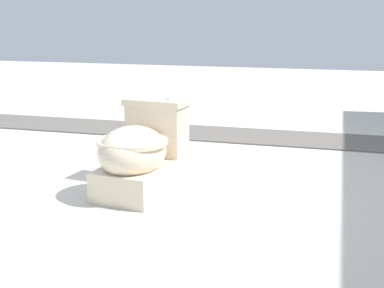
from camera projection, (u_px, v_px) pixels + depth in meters
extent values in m
plane|color=beige|center=(181.00, 185.00, 3.18)|extent=(14.00, 14.00, 0.00)
cube|color=#605B56|center=(289.00, 138.00, 4.34)|extent=(0.56, 8.00, 0.01)
cube|color=beige|center=(142.00, 177.00, 3.06)|extent=(0.64, 0.41, 0.17)
ellipsoid|color=beige|center=(132.00, 151.00, 2.93)|extent=(0.48, 0.41, 0.28)
cylinder|color=beige|center=(132.00, 142.00, 2.91)|extent=(0.44, 0.44, 0.03)
cube|color=beige|center=(157.00, 130.00, 3.19)|extent=(0.22, 0.36, 0.30)
cube|color=beige|center=(157.00, 102.00, 3.15)|extent=(0.25, 0.39, 0.04)
cylinder|color=silver|center=(169.00, 99.00, 3.11)|extent=(0.02, 0.02, 0.01)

